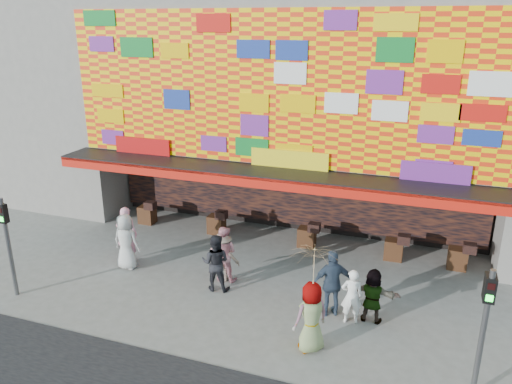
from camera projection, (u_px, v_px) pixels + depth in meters
ground at (232, 307)px, 14.02m from camera, size 90.00×90.00×0.00m
shop_building at (308, 85)px, 19.61m from camera, size 15.20×9.40×10.00m
neighbor_left at (38, 58)px, 23.34m from camera, size 11.00×8.00×12.00m
signal_left at (7, 236)px, 14.06m from camera, size 0.22×0.20×3.00m
signal_right at (485, 320)px, 10.11m from camera, size 0.22×0.20×3.00m
ped_a at (126, 242)px, 15.97m from camera, size 0.92×0.62×1.85m
ped_b at (127, 234)px, 16.43m from camera, size 0.78×0.60×1.92m
ped_c at (216, 262)px, 14.68m from camera, size 0.94×0.78×1.75m
ped_d at (223, 257)px, 15.24m from camera, size 1.10×0.75×1.57m
ped_e at (332, 283)px, 13.37m from camera, size 1.20×0.93×1.91m
ped_f at (373, 296)px, 13.13m from camera, size 1.43×0.52×1.52m
ped_g at (311, 317)px, 11.92m from camera, size 1.04×1.03×1.81m
ped_h at (352, 296)px, 13.07m from camera, size 0.62×0.47×1.54m
ped_i at (223, 254)px, 15.24m from camera, size 0.90×0.73×1.76m
parasol at (313, 268)px, 11.49m from camera, size 1.46×1.47×1.99m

